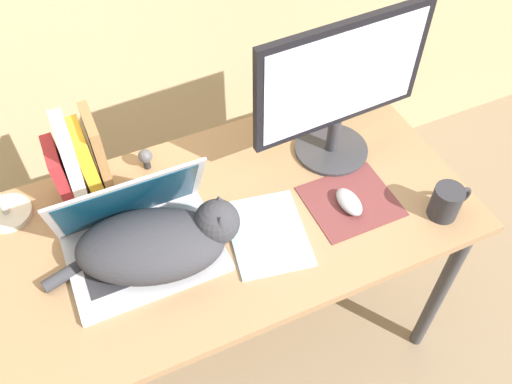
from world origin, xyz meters
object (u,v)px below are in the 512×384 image
at_px(book_row, 80,164).
at_px(notepad, 268,233).
at_px(external_monitor, 341,88).
at_px(computer_mouse, 349,202).
at_px(cat, 159,243).
at_px(webcam, 145,157).
at_px(laptop, 141,238).
at_px(mug, 447,202).

height_order(book_row, notepad, book_row).
relative_size(external_monitor, computer_mouse, 5.02).
bearing_deg(cat, book_row, 111.88).
bearing_deg(cat, notepad, -8.47).
relative_size(computer_mouse, webcam, 1.54).
bearing_deg(external_monitor, computer_mouse, -106.88).
relative_size(notepad, webcam, 4.26).
bearing_deg(computer_mouse, external_monitor, 73.12).
relative_size(external_monitor, webcam, 7.72).
bearing_deg(notepad, external_monitor, 33.27).
height_order(laptop, webcam, laptop).
bearing_deg(computer_mouse, cat, 174.82).
height_order(external_monitor, webcam, external_monitor).
bearing_deg(external_monitor, cat, -164.68).
xyz_separation_m(notepad, webcam, (-0.21, 0.36, 0.04)).
relative_size(computer_mouse, mug, 0.85).
bearing_deg(computer_mouse, laptop, 170.18).
bearing_deg(external_monitor, laptop, -169.84).
distance_m(computer_mouse, notepad, 0.24).
relative_size(webcam, mug, 0.55).
distance_m(external_monitor, mug, 0.41).
bearing_deg(laptop, mug, -16.02).
relative_size(cat, mug, 4.10).
height_order(laptop, computer_mouse, laptop).
xyz_separation_m(book_row, mug, (0.85, -0.46, -0.07)).
relative_size(cat, notepad, 1.75).
xyz_separation_m(external_monitor, notepad, (-0.30, -0.20, -0.23)).
relative_size(cat, webcam, 7.46).
distance_m(notepad, webcam, 0.42).
xyz_separation_m(computer_mouse, mug, (0.22, -0.12, 0.03)).
height_order(laptop, external_monitor, external_monitor).
relative_size(computer_mouse, notepad, 0.36).
relative_size(laptop, computer_mouse, 3.72).
xyz_separation_m(cat, notepad, (0.27, -0.04, -0.07)).
distance_m(cat, mug, 0.75).
distance_m(notepad, mug, 0.48).
height_order(external_monitor, computer_mouse, external_monitor).
bearing_deg(computer_mouse, webcam, 141.21).
bearing_deg(book_row, webcam, 10.26).
bearing_deg(mug, webcam, 143.90).
bearing_deg(laptop, webcam, 70.96).
bearing_deg(notepad, mug, -15.96).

